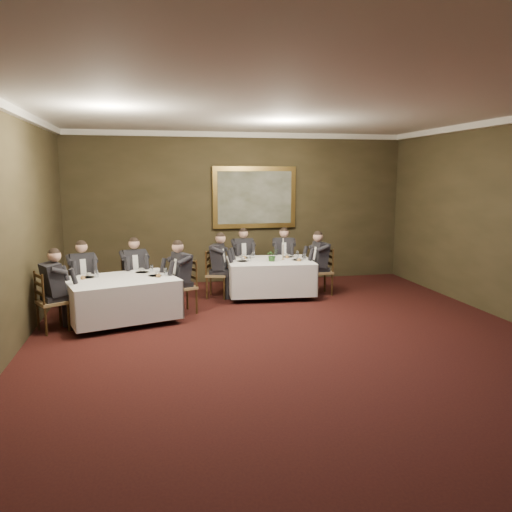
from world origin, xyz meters
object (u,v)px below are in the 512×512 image
object	(u,v)px
diner_sec_backright	(135,280)
candlestick	(283,251)
chair_main_backright	(284,274)
chair_main_endleft	(217,284)
chair_main_backleft	(243,275)
diner_main_backleft	(243,265)
chair_main_endright	(321,281)
chair_sec_backleft	(83,298)
table_second	(122,296)
diner_main_backright	(284,264)
table_main	(270,275)
painting	(255,197)
diner_sec_endright	(183,286)
diner_sec_backleft	(83,286)
chair_sec_backright	(135,292)
centerpiece	(272,255)
chair_sec_endright	(184,298)
chair_sec_endleft	(52,314)
diner_sec_endleft	(52,300)
diner_main_endright	(321,271)
diner_main_endleft	(217,273)

from	to	relation	value
diner_sec_backright	candlestick	distance (m)	3.09
chair_main_backright	chair_main_endleft	distance (m)	1.83
chair_main_backleft	diner_main_backleft	distance (m)	0.23
chair_main_endright	chair_sec_backleft	xyz separation A→B (m)	(-4.79, -0.50, 0.00)
table_second	diner_main_backright	bearing A→B (deg)	31.99
table_main	painting	size ratio (longest dim) A/B	0.93
table_main	diner_main_backleft	distance (m)	1.01
chair_sec_backleft	diner_sec_endright	bearing A→B (deg)	150.47
diner_sec_backleft	chair_sec_backright	xyz separation A→B (m)	(0.91, 0.30, -0.23)
table_main	chair_sec_backright	world-z (taller)	chair_sec_backright
candlestick	chair_main_endright	bearing A→B (deg)	-7.13
chair_main_backleft	chair_sec_backright	size ratio (longest dim) A/B	1.00
table_main	centerpiece	size ratio (longest dim) A/B	6.92
painting	diner_sec_endright	bearing A→B (deg)	-126.08
chair_sec_endright	centerpiece	size ratio (longest dim) A/B	3.73
chair_main_endleft	painting	distance (m)	2.54
chair_sec_endleft	centerpiece	bearing A→B (deg)	81.40
chair_sec_endright	candlestick	world-z (taller)	candlestick
diner_main_backleft	diner_sec_endright	xyz separation A→B (m)	(-1.46, -1.90, 0.00)
diner_main_backright	chair_main_endleft	xyz separation A→B (m)	(-1.65, -0.78, -0.23)
diner_main_backleft	diner_sec_endleft	bearing A→B (deg)	33.93
painting	chair_main_backleft	bearing A→B (deg)	-122.06
chair_sec_backleft	chair_sec_endright	world-z (taller)	same
diner_main_endright	chair_main_backleft	bearing A→B (deg)	52.15
chair_main_backleft	diner_sec_backleft	bearing A→B (deg)	23.48
chair_main_backright	diner_sec_endleft	distance (m)	5.20
chair_sec_endleft	painting	size ratio (longest dim) A/B	0.50
chair_sec_backleft	candlestick	world-z (taller)	candlestick
diner_main_endleft	chair_sec_backright	size ratio (longest dim) A/B	1.35
diner_sec_endright	painting	size ratio (longest dim) A/B	0.68
diner_sec_endright	chair_main_endleft	bearing A→B (deg)	-57.79
centerpiece	painting	xyz separation A→B (m)	(-0.02, 1.72, 1.10)
diner_main_backleft	chair_sec_endright	xyz separation A→B (m)	(-1.45, -1.90, -0.23)
table_second	chair_sec_endleft	size ratio (longest dim) A/B	2.11
diner_sec_endright	table_main	bearing A→B (deg)	-84.60
diner_main_backright	chair_sec_backleft	world-z (taller)	diner_main_backright
diner_main_backleft	diner_sec_backleft	size ratio (longest dim) A/B	1.00
chair_main_endleft	diner_main_backleft	bearing A→B (deg)	158.55
candlestick	painting	xyz separation A→B (m)	(-0.29, 1.57, 1.07)
diner_main_backleft	chair_sec_backleft	xyz separation A→B (m)	(-3.26, -1.50, -0.23)
diner_sec_endleft	painting	bearing A→B (deg)	99.68
table_second	centerpiece	distance (m)	3.22
diner_main_backright	diner_sec_endleft	world-z (taller)	same
table_main	chair_main_backleft	size ratio (longest dim) A/B	1.85
diner_sec_backleft	diner_sec_endleft	distance (m)	1.11
chair_main_endleft	diner_main_endright	distance (m)	2.23
chair_main_endright	diner_sec_endleft	bearing A→B (deg)	103.05
chair_sec_endleft	painting	xyz separation A→B (m)	(4.02, 3.24, 1.72)
chair_main_endleft	diner_sec_backleft	xyz separation A→B (m)	(-2.56, -0.67, 0.23)
chair_main_endleft	diner_main_endleft	distance (m)	0.23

